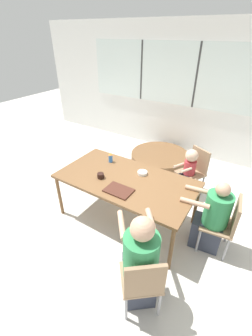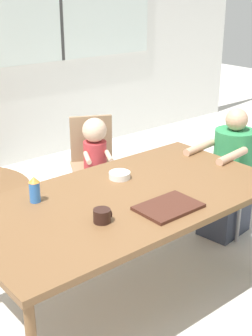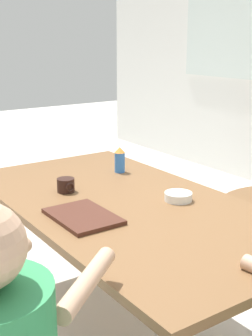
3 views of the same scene
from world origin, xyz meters
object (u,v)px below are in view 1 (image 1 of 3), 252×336
chair_for_woman_green_shirt (143,281)px  person_toddler (188,173)px  bowl_white_shallow (142,173)px  person_man_blue_shirt (211,220)px  person_woman_green_shirt (140,264)px  folded_table_stack (160,157)px  chair_for_toddler (195,168)px  coffee_mug (101,176)px  sippy_cup (111,157)px  chair_for_man_blue_shirt (226,222)px

chair_for_woman_green_shirt → person_toddler: 2.21m
chair_for_woman_green_shirt → bowl_white_shallow: size_ratio=5.97×
chair_for_woman_green_shirt → person_toddler: person_toddler is taller
person_man_blue_shirt → person_woman_green_shirt: bearing=151.0°
chair_for_woman_green_shirt → folded_table_stack: bearing=72.7°
chair_for_toddler → person_man_blue_shirt: (0.57, -1.08, -0.04)m
bowl_white_shallow → folded_table_stack: bowl_white_shallow is taller
person_woman_green_shirt → chair_for_toddler: bearing=54.3°
person_man_blue_shirt → coffee_mug: 1.60m
person_man_blue_shirt → bowl_white_shallow: person_man_blue_shirt is taller
person_toddler → bowl_white_shallow: 1.02m
bowl_white_shallow → person_woman_green_shirt: bearing=-61.7°
person_toddler → bowl_white_shallow: (-0.43, -0.87, 0.33)m
person_woman_green_shirt → folded_table_stack: person_woman_green_shirt is taller
chair_for_toddler → person_woman_green_shirt: size_ratio=0.72×
person_woman_green_shirt → person_man_blue_shirt: (0.44, 1.11, -0.06)m
person_man_blue_shirt → person_toddler: (-0.65, 0.95, -0.02)m
chair_for_toddler → bowl_white_shallow: size_ratio=5.97×
chair_for_toddler → person_man_blue_shirt: 1.23m
sippy_cup → bowl_white_shallow: 0.61m
chair_for_man_blue_shirt → sippy_cup: (-1.86, 0.10, 0.33)m
coffee_mug → bowl_white_shallow: size_ratio=0.72×
bowl_white_shallow → folded_table_stack: (-0.48, 1.74, -0.68)m
chair_for_man_blue_shirt → chair_for_toddler: bearing=27.7°
person_toddler → coffee_mug: size_ratio=8.74×
person_woman_green_shirt → person_toddler: 2.07m
chair_for_man_blue_shirt → chair_for_toddler: (-0.74, 1.06, 0.00)m
person_man_blue_shirt → sippy_cup: 1.73m
chair_for_toddler → sippy_cup: (-1.11, -0.96, 0.33)m
chair_for_man_blue_shirt → folded_table_stack: bearing=36.7°
folded_table_stack → coffee_mug: bearing=-89.2°
person_man_blue_shirt → folded_table_stack: (-1.56, 1.82, -0.38)m
chair_for_toddler → coffee_mug: bearing=83.4°
person_man_blue_shirt → sippy_cup: person_man_blue_shirt is taller
person_man_blue_shirt → bowl_white_shallow: size_ratio=7.41×
sippy_cup → person_man_blue_shirt: bearing=-4.1°
person_woman_green_shirt → person_man_blue_shirt: person_woman_green_shirt is taller
sippy_cup → chair_for_man_blue_shirt: bearing=-3.1°
chair_for_woman_green_shirt → chair_for_man_blue_shirt: bearing=29.0°
person_woman_green_shirt → person_man_blue_shirt: size_ratio=1.13×
chair_for_toddler → person_toddler: size_ratio=0.95×
chair_for_woman_green_shirt → coffee_mug: chair_for_woman_green_shirt is taller
chair_for_toddler → bowl_white_shallow: (-0.50, -1.01, 0.27)m
person_man_blue_shirt → chair_for_woman_green_shirt: bearing=157.6°
coffee_mug → sippy_cup: 0.48m
chair_for_toddler → person_man_blue_shirt: size_ratio=0.81×
person_woman_green_shirt → sippy_cup: size_ratio=7.41×
person_toddler → coffee_mug: person_toddler is taller
sippy_cup → folded_table_stack: (0.12, 1.70, -0.74)m
coffee_mug → sippy_cup: size_ratio=0.64×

